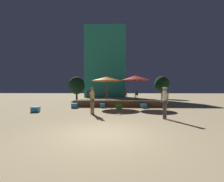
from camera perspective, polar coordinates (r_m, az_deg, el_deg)
ground_plane at (r=5.92m, az=-3.46°, el=-15.99°), size 120.00×120.00×0.00m
wooden_deck at (r=15.79m, az=2.08°, el=-4.48°), size 8.47×3.10×0.66m
patio_umbrella_0 at (r=14.39m, az=8.95°, el=4.94°), size 2.70×2.70×3.08m
patio_umbrella_1 at (r=14.53m, az=-2.12°, el=4.65°), size 2.96×2.96×3.01m
cube_seat_0 at (r=14.07m, az=-14.06°, el=-5.45°), size 0.51×0.51×0.43m
cube_seat_1 at (r=12.66m, az=-27.10°, el=-6.26°), size 0.64×0.64×0.39m
cube_seat_2 at (r=13.99m, az=-3.58°, el=-5.53°), size 0.47×0.47×0.40m
cube_seat_3 at (r=13.07m, az=2.60°, el=-5.92°), size 0.51×0.51×0.41m
cube_seat_4 at (r=14.00m, az=11.86°, el=-5.57°), size 0.62×0.62×0.38m
person_0 at (r=10.25m, az=-7.50°, el=-3.20°), size 0.34×0.48×1.82m
person_1 at (r=9.11m, az=19.45°, el=-3.44°), size 0.39×0.40×1.83m
bistro_chair_0 at (r=15.63m, az=9.21°, el=-1.19°), size 0.44×0.44×0.90m
bistro_chair_1 at (r=15.58m, az=-8.88°, el=-1.19°), size 0.41×0.42×0.90m
bistro_chair_2 at (r=16.46m, az=-1.84°, el=-1.09°), size 0.40×0.41×0.90m
bistro_chair_3 at (r=15.67m, az=5.10°, el=-1.18°), size 0.44×0.44×0.90m
frisbee_disc at (r=10.20m, az=2.88°, el=-8.84°), size 0.27×0.27×0.03m
background_tree_0 at (r=28.43m, az=18.48°, el=2.44°), size 2.66×2.66×4.10m
background_tree_1 at (r=23.63m, az=-13.30°, el=2.05°), size 2.46×2.46×3.66m
distant_building at (r=33.99m, az=-2.44°, el=10.80°), size 8.82×3.86×15.43m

